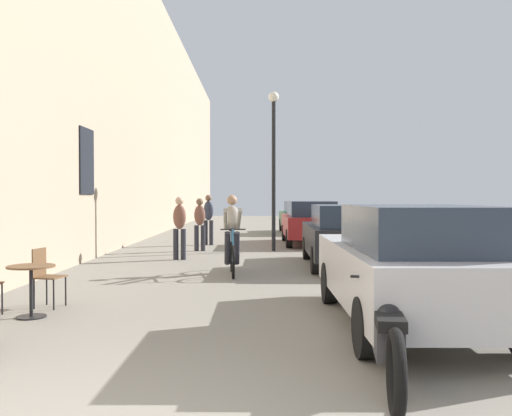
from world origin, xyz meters
TOP-DOWN VIEW (x-y plane):
  - building_facade_left at (-3.45, 14.00)m, footprint 0.54×68.00m
  - cafe_table_mid at (-1.94, 4.09)m, footprint 0.64×0.64m
  - cafe_chair_mid_toward_street at (-2.01, 4.79)m, footprint 0.45×0.45m
  - cyclist_on_bicycle at (0.65, 8.33)m, footprint 0.52×1.76m
  - pedestrian_near at (-0.86, 10.95)m, footprint 0.34×0.24m
  - pedestrian_mid at (-0.56, 13.27)m, footprint 0.36×0.27m
  - pedestrian_far at (-0.48, 15.35)m, footprint 0.38×0.29m
  - street_lamp at (1.72, 13.28)m, footprint 0.32×0.32m
  - parked_car_nearest at (3.15, 3.53)m, footprint 1.88×4.40m
  - parked_car_second at (3.28, 9.51)m, footprint 1.84×4.20m
  - parked_car_third at (3.06, 15.54)m, footprint 1.82×4.28m
  - parked_car_fourth at (3.24, 21.50)m, footprint 1.85×4.17m
  - parked_motorcycle at (2.36, 1.51)m, footprint 0.62×2.14m

SIDE VIEW (x-z plane):
  - parked_motorcycle at x=2.36m, z-range -0.05..0.86m
  - cafe_chair_mid_toward_street at x=-2.01m, z-range 0.07..0.96m
  - cafe_table_mid at x=-1.94m, z-range 0.16..0.88m
  - parked_car_fourth at x=3.24m, z-range 0.03..1.49m
  - parked_car_second at x=3.28m, z-range 0.03..1.51m
  - parked_car_third at x=3.06m, z-range 0.03..1.55m
  - cyclist_on_bicycle at x=0.65m, z-range -0.06..1.68m
  - parked_car_nearest at x=3.15m, z-range 0.03..1.59m
  - pedestrian_mid at x=-0.56m, z-range 0.10..1.73m
  - pedestrian_near at x=-0.86m, z-range 0.11..1.78m
  - pedestrian_far at x=-0.48m, z-range 0.11..1.85m
  - street_lamp at x=1.72m, z-range 0.66..5.56m
  - building_facade_left at x=-3.45m, z-range 0.00..10.75m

